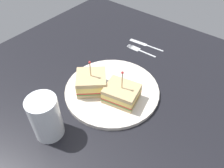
# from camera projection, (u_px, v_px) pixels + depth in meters

# --- Properties ---
(ground_plane) EXTENTS (0.97, 0.97, 0.02)m
(ground_plane) POSITION_uv_depth(u_px,v_px,m) (112.00, 94.00, 0.67)
(ground_plane) COLOR black
(plate) EXTENTS (0.28, 0.28, 0.01)m
(plate) POSITION_uv_depth(u_px,v_px,m) (112.00, 90.00, 0.66)
(plate) COLOR silver
(plate) RESTS_ON ground_plane
(sandwich_half_front) EXTENTS (0.09, 0.10, 0.10)m
(sandwich_half_front) POSITION_uv_depth(u_px,v_px,m) (122.00, 94.00, 0.61)
(sandwich_half_front) COLOR tan
(sandwich_half_front) RESTS_ON plate
(sandwich_half_back) EXTENTS (0.11, 0.11, 0.10)m
(sandwich_half_back) POSITION_uv_depth(u_px,v_px,m) (91.00, 82.00, 0.64)
(sandwich_half_back) COLOR tan
(sandwich_half_back) RESTS_ON plate
(drink_glass) EXTENTS (0.07, 0.07, 0.12)m
(drink_glass) POSITION_uv_depth(u_px,v_px,m) (46.00, 119.00, 0.52)
(drink_glass) COLOR beige
(drink_glass) RESTS_ON ground_plane
(fork) EXTENTS (0.02, 0.12, 0.00)m
(fork) POSITION_uv_depth(u_px,v_px,m) (138.00, 50.00, 0.81)
(fork) COLOR silver
(fork) RESTS_ON ground_plane
(knife) EXTENTS (0.02, 0.14, 0.00)m
(knife) POSITION_uv_depth(u_px,v_px,m) (144.00, 44.00, 0.83)
(knife) COLOR silver
(knife) RESTS_ON ground_plane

